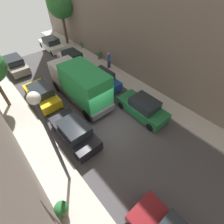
% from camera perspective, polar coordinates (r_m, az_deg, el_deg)
% --- Properties ---
extents(ground, '(32.00, 32.00, 0.00)m').
position_cam_1_polar(ground, '(12.69, -0.15, -4.74)').
color(ground, '#423F42').
extents(sidewalk_left, '(2.00, 44.00, 0.15)m').
position_cam_1_polar(sidewalk_left, '(11.46, -20.36, -16.79)').
color(sidewalk_left, '#B7B2A8').
rests_on(sidewalk_left, ground).
extents(sidewalk_right, '(2.00, 44.00, 0.15)m').
position_cam_1_polar(sidewalk_right, '(15.42, 14.14, 4.91)').
color(sidewalk_right, '#B7B2A8').
rests_on(sidewalk_right, ground).
extents(parked_car_left_1, '(1.78, 4.20, 1.57)m').
position_cam_1_polar(parked_car_left_1, '(11.69, -12.90, -6.73)').
color(parked_car_left_1, black).
rests_on(parked_car_left_1, ground).
extents(parked_car_left_2, '(1.78, 4.20, 1.57)m').
position_cam_1_polar(parked_car_left_2, '(15.52, -23.29, 5.61)').
color(parked_car_left_2, gold).
rests_on(parked_car_left_2, ground).
extents(parked_car_left_3, '(1.78, 4.20, 1.57)m').
position_cam_1_polar(parked_car_left_3, '(21.37, -30.66, 14.05)').
color(parked_car_left_3, gray).
rests_on(parked_car_left_3, ground).
extents(parked_car_right_1, '(1.78, 4.20, 1.57)m').
position_cam_1_polar(parked_car_right_1, '(13.26, 10.65, 1.51)').
color(parked_car_right_1, '#1E6638').
rests_on(parked_car_right_1, ground).
extents(parked_car_right_2, '(1.78, 4.20, 1.57)m').
position_cam_1_polar(parked_car_right_2, '(16.22, -3.72, 11.41)').
color(parked_car_right_2, '#194799').
rests_on(parked_car_right_2, ground).
extents(parked_car_right_3, '(1.78, 4.20, 1.57)m').
position_cam_1_polar(parked_car_right_3, '(20.23, -13.65, 17.55)').
color(parked_car_right_3, silver).
rests_on(parked_car_right_3, ground).
extents(parked_car_right_4, '(1.78, 4.20, 1.57)m').
position_cam_1_polar(parked_car_right_4, '(24.64, -20.32, 21.21)').
color(parked_car_right_4, white).
rests_on(parked_car_right_4, ground).
extents(delivery_truck, '(2.26, 6.60, 3.38)m').
position_cam_1_polar(delivery_truck, '(13.94, -10.99, 9.65)').
color(delivery_truck, '#4C4C51').
rests_on(delivery_truck, ground).
extents(pedestrian, '(0.40, 0.36, 1.72)m').
position_cam_1_polar(pedestrian, '(18.73, -1.10, 17.70)').
color(pedestrian, '#2D334C').
rests_on(pedestrian, sidewalk_right).
extents(street_tree_1, '(3.27, 3.27, 6.38)m').
position_cam_1_polar(street_tree_1, '(24.68, -17.59, 32.17)').
color(street_tree_1, brown).
rests_on(street_tree_1, sidewalk_right).
extents(potted_plant_0, '(0.46, 0.46, 0.80)m').
position_cam_1_polar(potted_plant_0, '(23.89, -10.96, 21.95)').
color(potted_plant_0, '#B2A899').
rests_on(potted_plant_0, sidewalk_right).
extents(potted_plant_1, '(0.69, 0.69, 1.00)m').
position_cam_1_polar(potted_plant_1, '(9.61, -17.15, -29.54)').
color(potted_plant_1, brown).
rests_on(potted_plant_1, sidewalk_left).
extents(potted_plant_3, '(0.52, 0.52, 0.89)m').
position_cam_1_polar(potted_plant_3, '(20.74, -4.54, 19.22)').
color(potted_plant_3, slate).
rests_on(potted_plant_3, sidewalk_right).
extents(lamp_post, '(0.44, 0.44, 6.39)m').
position_cam_1_polar(lamp_post, '(7.19, -20.53, -8.03)').
color(lamp_post, '#333338').
rests_on(lamp_post, sidewalk_left).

